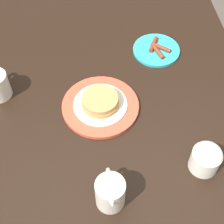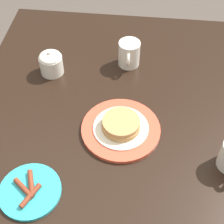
{
  "view_description": "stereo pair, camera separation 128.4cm",
  "coord_description": "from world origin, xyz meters",
  "px_view_note": "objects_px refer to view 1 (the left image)",
  "views": [
    {
      "loc": [
        -0.66,
        0.03,
        1.58
      ],
      "look_at": [
        -0.05,
        -0.03,
        0.76
      ],
      "focal_mm": 55.0,
      "sensor_mm": 36.0,
      "label": 1
    },
    {
      "loc": [
        0.62,
        0.04,
        1.56
      ],
      "look_at": [
        -0.05,
        -0.03,
        0.76
      ],
      "focal_mm": 55.0,
      "sensor_mm": 36.0,
      "label": 2
    }
  ],
  "objects_px": {
    "pancake_plate": "(99,104)",
    "sugar_bowl": "(206,158)",
    "side_plate_bacon": "(156,50)",
    "creamer_pitcher": "(108,193)"
  },
  "relations": [
    {
      "from": "side_plate_bacon",
      "to": "creamer_pitcher",
      "type": "height_order",
      "value": "creamer_pitcher"
    },
    {
      "from": "side_plate_bacon",
      "to": "creamer_pitcher",
      "type": "distance_m",
      "value": 0.58
    },
    {
      "from": "pancake_plate",
      "to": "sugar_bowl",
      "type": "distance_m",
      "value": 0.35
    },
    {
      "from": "pancake_plate",
      "to": "sugar_bowl",
      "type": "xyz_separation_m",
      "value": [
        -0.23,
        -0.27,
        0.03
      ]
    },
    {
      "from": "pancake_plate",
      "to": "sugar_bowl",
      "type": "relative_size",
      "value": 2.6
    },
    {
      "from": "side_plate_bacon",
      "to": "sugar_bowl",
      "type": "bearing_deg",
      "value": -174.51
    },
    {
      "from": "side_plate_bacon",
      "to": "sugar_bowl",
      "type": "height_order",
      "value": "sugar_bowl"
    },
    {
      "from": "side_plate_bacon",
      "to": "sugar_bowl",
      "type": "distance_m",
      "value": 0.47
    },
    {
      "from": "side_plate_bacon",
      "to": "creamer_pitcher",
      "type": "bearing_deg",
      "value": 157.41
    },
    {
      "from": "creamer_pitcher",
      "to": "sugar_bowl",
      "type": "bearing_deg",
      "value": -74.65
    }
  ]
}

